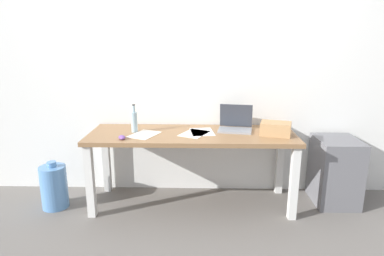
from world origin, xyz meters
The scene contains 12 objects.
ground_plane centered at (0.00, 0.00, 0.00)m, with size 8.00×8.00×0.00m, color slate.
back_wall centered at (0.00, 0.40, 1.30)m, with size 5.20×0.08×2.60m, color white.
desk centered at (0.00, 0.00, 0.64)m, with size 1.96×0.67×0.73m.
laptop_right centered at (0.42, 0.12, 0.79)m, with size 0.35×0.28×0.25m.
beer_bottle centered at (-0.55, 0.03, 0.84)m, with size 0.06×0.06×0.27m.
computer_mouse centered at (-0.62, -0.22, 0.75)m, with size 0.06×0.10×0.03m, color #724799.
cardboard_box centered at (0.78, -0.05, 0.79)m, with size 0.27×0.20×0.12m, color tan.
paper_sheet_center centered at (0.02, -0.02, 0.73)m, with size 0.21×0.30×0.00m, color white.
paper_sheet_near_back centered at (0.10, 0.04, 0.73)m, with size 0.21×0.30×0.00m, color white.
paper_sheet_front_left centered at (-0.45, -0.07, 0.73)m, with size 0.21×0.30×0.00m, color white.
water_cooler_jug centered at (-1.34, -0.11, 0.21)m, with size 0.25×0.25×0.47m.
filing_cabinet centered at (1.42, 0.08, 0.33)m, with size 0.40×0.48×0.66m, color slate.
Camera 1 is at (0.07, -3.09, 1.59)m, focal length 31.55 mm.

